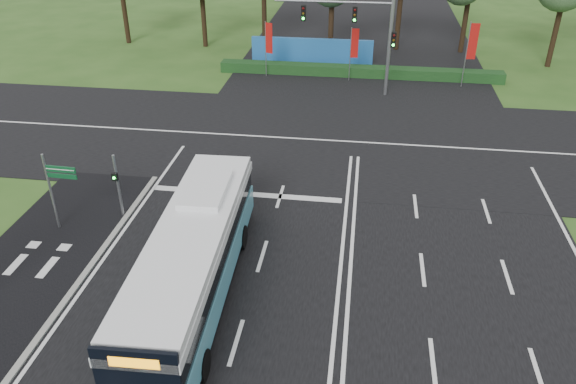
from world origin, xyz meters
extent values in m
plane|color=#2C501A|center=(0.00, 0.00, 0.00)|extent=(120.00, 120.00, 0.00)
cube|color=black|center=(0.00, 0.00, 0.02)|extent=(20.00, 120.00, 0.04)
cube|color=black|center=(0.00, 12.00, 0.03)|extent=(120.00, 14.00, 0.05)
cube|color=black|center=(-12.50, -3.00, 0.03)|extent=(5.00, 18.00, 0.06)
cube|color=gray|center=(-10.10, -3.00, 0.06)|extent=(0.25, 18.00, 0.12)
cube|color=#53A7C0|center=(-5.30, -2.85, 1.06)|extent=(2.92, 12.02, 1.09)
cube|color=black|center=(-5.30, -2.85, 0.57)|extent=(2.89, 11.96, 0.30)
cube|color=black|center=(-5.30, -2.85, 2.06)|extent=(2.81, 11.84, 0.95)
cube|color=white|center=(-5.30, -2.85, 2.66)|extent=(2.92, 12.02, 0.35)
cube|color=white|center=(-5.30, -2.85, 3.00)|extent=(2.85, 11.54, 0.35)
cube|color=white|center=(-5.39, -0.37, 3.30)|extent=(1.70, 3.04, 0.25)
cube|color=black|center=(-5.08, -8.76, 2.11)|extent=(2.42, 0.21, 2.19)
cube|color=orange|center=(-5.08, -8.80, 2.81)|extent=(1.39, 0.11, 0.35)
cylinder|color=black|center=(-6.58, 0.49, 0.52)|extent=(0.32, 1.04, 1.03)
cylinder|color=black|center=(-4.26, 0.57, 0.52)|extent=(0.32, 1.04, 1.03)
cylinder|color=black|center=(-6.32, -6.67, 0.52)|extent=(0.32, 1.04, 1.03)
cylinder|color=black|center=(-4.00, -6.59, 0.52)|extent=(0.32, 1.04, 1.03)
cylinder|color=gray|center=(-10.33, 2.28, 1.58)|extent=(0.13, 0.13, 3.17)
cube|color=black|center=(-10.33, 2.10, 2.17)|extent=(0.25, 0.16, 0.36)
sphere|color=#19F233|center=(-10.33, 2.00, 2.17)|extent=(0.13, 0.13, 0.13)
cylinder|color=gray|center=(-12.80, 0.90, 1.85)|extent=(0.11, 0.11, 3.71)
cube|color=#0C4623|center=(-12.10, 0.87, 3.06)|extent=(1.39, 0.11, 0.28)
cube|color=#0C4623|center=(-12.10, 0.87, 2.73)|extent=(1.39, 0.11, 0.20)
cube|color=white|center=(-12.10, 0.84, 3.06)|extent=(1.30, 0.06, 0.04)
cylinder|color=gray|center=(-7.22, 23.47, 2.14)|extent=(0.07, 0.07, 4.28)
cube|color=#A6110E|center=(-6.93, 23.36, 3.05)|extent=(0.54, 0.25, 2.28)
cylinder|color=gray|center=(-0.73, 23.35, 2.04)|extent=(0.06, 0.06, 4.07)
cube|color=#A6110E|center=(-0.44, 23.36, 2.89)|extent=(0.54, 0.07, 2.17)
cylinder|color=gray|center=(7.65, 23.02, 2.41)|extent=(0.07, 0.07, 4.81)
cube|color=#A6110E|center=(8.00, 23.04, 3.42)|extent=(0.64, 0.09, 2.57)
cylinder|color=gray|center=(2.00, 20.50, 3.50)|extent=(0.24, 0.24, 7.00)
cylinder|color=gray|center=(-2.00, 20.50, 6.40)|extent=(8.00, 0.16, 0.16)
cube|color=black|center=(-0.50, 20.50, 5.60)|extent=(0.32, 0.28, 1.05)
cube|color=black|center=(-4.00, 20.50, 5.60)|extent=(0.32, 0.28, 1.05)
cube|color=black|center=(2.25, 20.50, 4.00)|extent=(0.32, 0.28, 1.05)
cube|color=#133415|center=(0.00, 24.50, 0.40)|extent=(22.00, 1.20, 0.80)
cube|color=#1F60A9|center=(-4.00, 27.00, 1.10)|extent=(10.00, 0.30, 2.20)
cylinder|color=black|center=(-21.77, 31.56, 3.57)|extent=(0.44, 0.44, 7.14)
cylinder|color=black|center=(-14.28, 31.37, 3.61)|extent=(0.44, 0.44, 7.22)
cylinder|color=black|center=(-8.86, 32.11, 4.07)|extent=(0.44, 0.44, 8.14)
cylinder|color=black|center=(-2.67, 29.64, 3.56)|extent=(0.44, 0.44, 7.11)
cylinder|color=black|center=(3.09, 32.67, 3.62)|extent=(0.44, 0.44, 7.25)
cylinder|color=black|center=(8.77, 32.53, 3.54)|extent=(0.44, 0.44, 7.07)
cylinder|color=black|center=(15.40, 29.29, 3.79)|extent=(0.44, 0.44, 7.59)
camera|label=1|loc=(0.41, -18.71, 14.06)|focal=35.00mm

